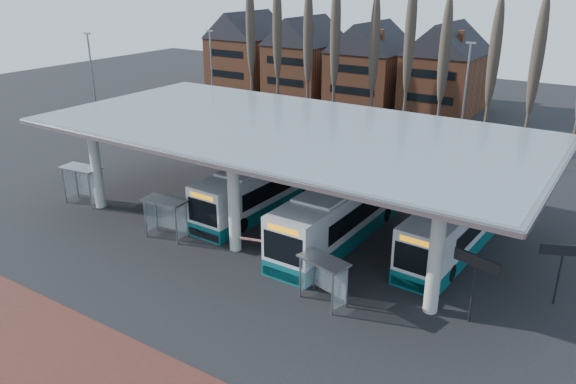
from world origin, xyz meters
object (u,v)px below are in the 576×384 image
Objects in this scene: bus_3 at (458,224)px; shelter_0 at (83,176)px; shelter_1 at (167,209)px; shelter_2 at (325,270)px; bus_2 at (343,212)px; bus_1 at (264,186)px.

shelter_0 is (-24.46, -7.35, 0.37)m from bus_3.
shelter_1 is 11.90m from shelter_2.
bus_2 is 6.84m from bus_3.
shelter_0 is 20.83m from shelter_2.
shelter_1 is at bearing -148.99° from bus_3.
bus_2 reaches higher than shelter_2.
bus_1 is at bearing 63.49° from shelter_1.
bus_2 is at bearing 8.97° from shelter_0.
shelter_2 is (11.84, -1.14, -0.09)m from shelter_1.
bus_2 reaches higher than shelter_1.
bus_2 is 7.46m from shelter_2.
bus_3 is at bearing 20.22° from shelter_1.
shelter_0 reaches higher than shelter_1.
bus_1 is at bearing 22.01° from shelter_0.
bus_2 is 10.84m from shelter_1.
shelter_2 is at bearing -108.49° from bus_3.
shelter_0 is at bearing 167.02° from shelter_1.
bus_1 is 13.23m from bus_3.
shelter_0 is (-11.28, -6.11, 0.35)m from bus_1.
bus_1 is 4.39× the size of shelter_2.
bus_1 is 0.94× the size of bus_2.
bus_3 reaches higher than shelter_2.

